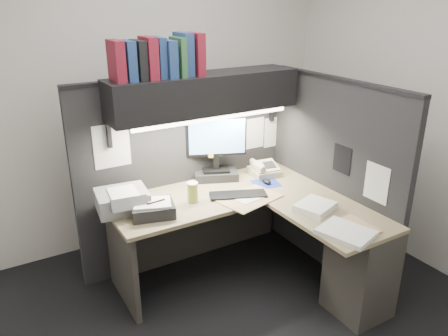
{
  "coord_description": "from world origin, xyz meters",
  "views": [
    {
      "loc": [
        -1.47,
        -2.22,
        2.19
      ],
      "look_at": [
        0.15,
        0.51,
        0.95
      ],
      "focal_mm": 35.0,
      "sensor_mm": 36.0,
      "label": 1
    }
  ],
  "objects_px": {
    "keyboard": "(238,195)",
    "printer": "(122,200)",
    "telephone": "(264,170)",
    "overhead_shelf": "(205,93)",
    "monitor": "(216,155)",
    "desk": "(289,245)",
    "coffee_cup": "(193,193)",
    "notebook_stack": "(153,209)"
  },
  "relations": [
    {
      "from": "overhead_shelf",
      "to": "printer",
      "type": "height_order",
      "value": "overhead_shelf"
    },
    {
      "from": "desk",
      "to": "telephone",
      "type": "distance_m",
      "value": 0.79
    },
    {
      "from": "monitor",
      "to": "coffee_cup",
      "type": "xyz_separation_m",
      "value": [
        -0.39,
        -0.31,
        -0.14
      ]
    },
    {
      "from": "keyboard",
      "to": "printer",
      "type": "xyz_separation_m",
      "value": [
        -0.86,
        0.24,
        0.06
      ]
    },
    {
      "from": "telephone",
      "to": "printer",
      "type": "xyz_separation_m",
      "value": [
        -1.3,
        -0.02,
        0.03
      ]
    },
    {
      "from": "desk",
      "to": "keyboard",
      "type": "distance_m",
      "value": 0.55
    },
    {
      "from": "desk",
      "to": "keyboard",
      "type": "bearing_deg",
      "value": 115.76
    },
    {
      "from": "notebook_stack",
      "to": "printer",
      "type": "bearing_deg",
      "value": 128.9
    },
    {
      "from": "printer",
      "to": "notebook_stack",
      "type": "bearing_deg",
      "value": -44.33
    },
    {
      "from": "overhead_shelf",
      "to": "telephone",
      "type": "relative_size",
      "value": 6.41
    },
    {
      "from": "overhead_shelf",
      "to": "telephone",
      "type": "height_order",
      "value": "overhead_shelf"
    },
    {
      "from": "desk",
      "to": "overhead_shelf",
      "type": "height_order",
      "value": "overhead_shelf"
    },
    {
      "from": "desk",
      "to": "monitor",
      "type": "height_order",
      "value": "monitor"
    },
    {
      "from": "coffee_cup",
      "to": "notebook_stack",
      "type": "height_order",
      "value": "coffee_cup"
    },
    {
      "from": "keyboard",
      "to": "monitor",
      "type": "bearing_deg",
      "value": 108.74
    },
    {
      "from": "printer",
      "to": "desk",
      "type": "bearing_deg",
      "value": -25.09
    },
    {
      "from": "desk",
      "to": "printer",
      "type": "distance_m",
      "value": 1.29
    },
    {
      "from": "overhead_shelf",
      "to": "telephone",
      "type": "xyz_separation_m",
      "value": [
        0.54,
        -0.08,
        -0.72
      ]
    },
    {
      "from": "monitor",
      "to": "desk",
      "type": "bearing_deg",
      "value": -55.43
    },
    {
      "from": "overhead_shelf",
      "to": "keyboard",
      "type": "distance_m",
      "value": 0.84
    },
    {
      "from": "monitor",
      "to": "printer",
      "type": "xyz_separation_m",
      "value": [
        -0.89,
        -0.16,
        -0.15
      ]
    },
    {
      "from": "overhead_shelf",
      "to": "monitor",
      "type": "bearing_deg",
      "value": 26.62
    },
    {
      "from": "keyboard",
      "to": "desk",
      "type": "bearing_deg",
      "value": -41.02
    },
    {
      "from": "printer",
      "to": "notebook_stack",
      "type": "height_order",
      "value": "printer"
    },
    {
      "from": "monitor",
      "to": "notebook_stack",
      "type": "height_order",
      "value": "monitor"
    },
    {
      "from": "desk",
      "to": "monitor",
      "type": "xyz_separation_m",
      "value": [
        -0.17,
        0.82,
        0.51
      ]
    },
    {
      "from": "coffee_cup",
      "to": "printer",
      "type": "bearing_deg",
      "value": 163.29
    },
    {
      "from": "notebook_stack",
      "to": "overhead_shelf",
      "type": "bearing_deg",
      "value": 26.11
    },
    {
      "from": "overhead_shelf",
      "to": "coffee_cup",
      "type": "distance_m",
      "value": 0.78
    },
    {
      "from": "coffee_cup",
      "to": "notebook_stack",
      "type": "distance_m",
      "value": 0.35
    },
    {
      "from": "desk",
      "to": "coffee_cup",
      "type": "relative_size",
      "value": 11.35
    },
    {
      "from": "overhead_shelf",
      "to": "coffee_cup",
      "type": "relative_size",
      "value": 10.35
    },
    {
      "from": "monitor",
      "to": "telephone",
      "type": "distance_m",
      "value": 0.47
    },
    {
      "from": "telephone",
      "to": "coffee_cup",
      "type": "xyz_separation_m",
      "value": [
        -0.79,
        -0.17,
        0.03
      ]
    },
    {
      "from": "monitor",
      "to": "keyboard",
      "type": "xyz_separation_m",
      "value": [
        -0.03,
        -0.41,
        -0.21
      ]
    },
    {
      "from": "desk",
      "to": "notebook_stack",
      "type": "height_order",
      "value": "notebook_stack"
    },
    {
      "from": "coffee_cup",
      "to": "printer",
      "type": "relative_size",
      "value": 0.41
    },
    {
      "from": "desk",
      "to": "printer",
      "type": "height_order",
      "value": "printer"
    },
    {
      "from": "monitor",
      "to": "keyboard",
      "type": "distance_m",
      "value": 0.46
    },
    {
      "from": "printer",
      "to": "keyboard",
      "type": "bearing_deg",
      "value": -9.06
    },
    {
      "from": "monitor",
      "to": "printer",
      "type": "bearing_deg",
      "value": -146.64
    },
    {
      "from": "keyboard",
      "to": "coffee_cup",
      "type": "height_order",
      "value": "coffee_cup"
    }
  ]
}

